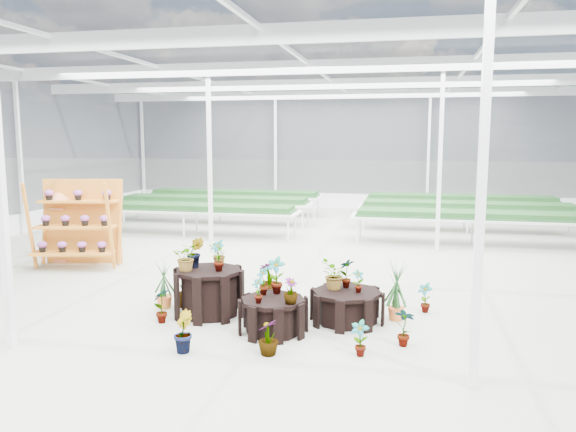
% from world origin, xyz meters
% --- Properties ---
extents(ground_plane, '(24.00, 24.00, 0.00)m').
position_xyz_m(ground_plane, '(0.00, 0.00, 0.00)').
color(ground_plane, gray).
rests_on(ground_plane, ground).
extents(greenhouse_shell, '(18.00, 24.00, 4.50)m').
position_xyz_m(greenhouse_shell, '(0.00, 0.00, 2.25)').
color(greenhouse_shell, white).
rests_on(greenhouse_shell, ground).
extents(steel_frame, '(18.00, 24.00, 4.50)m').
position_xyz_m(steel_frame, '(0.00, 0.00, 2.25)').
color(steel_frame, silver).
rests_on(steel_frame, ground).
extents(nursery_benches, '(16.00, 7.00, 0.84)m').
position_xyz_m(nursery_benches, '(0.00, 7.20, 0.42)').
color(nursery_benches, silver).
rests_on(nursery_benches, ground).
extents(plinth_tall, '(1.13, 1.13, 0.75)m').
position_xyz_m(plinth_tall, '(-0.84, -2.12, 0.38)').
color(plinth_tall, black).
rests_on(plinth_tall, ground).
extents(plinth_mid, '(1.27, 1.27, 0.51)m').
position_xyz_m(plinth_mid, '(0.36, -2.72, 0.26)').
color(plinth_mid, black).
rests_on(plinth_mid, ground).
extents(plinth_low, '(1.19, 1.19, 0.50)m').
position_xyz_m(plinth_low, '(1.36, -2.02, 0.25)').
color(plinth_low, black).
rests_on(plinth_low, ground).
extents(shelf_rack, '(1.96, 1.31, 1.91)m').
position_xyz_m(shelf_rack, '(-4.82, 0.48, 0.96)').
color(shelf_rack, '#C47120').
rests_on(shelf_rack, ground).
extents(bird_table, '(0.48, 0.48, 1.71)m').
position_xyz_m(bird_table, '(-5.43, 0.85, 0.85)').
color(bird_table, '#D17C4B').
rests_on(bird_table, ground).
extents(nursery_plants, '(4.61, 3.16, 1.26)m').
position_xyz_m(nursery_plants, '(0.06, -2.02, 0.52)').
color(nursery_plants, '#1A401B').
rests_on(nursery_plants, ground).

